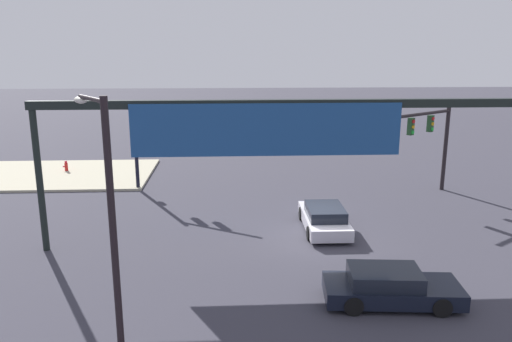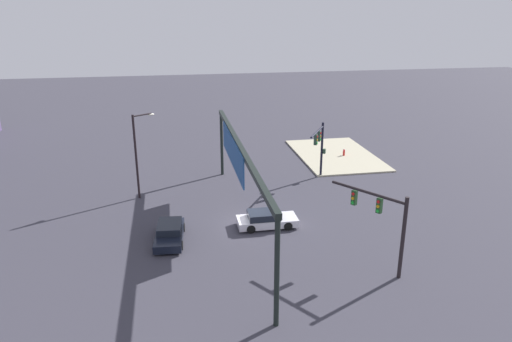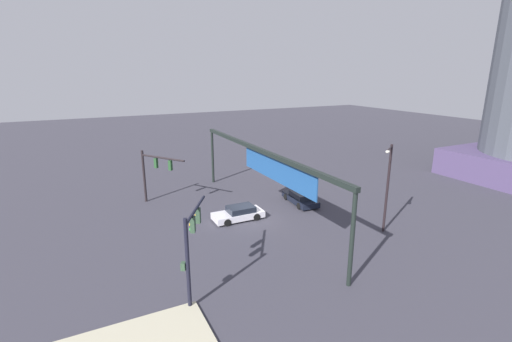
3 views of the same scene
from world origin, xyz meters
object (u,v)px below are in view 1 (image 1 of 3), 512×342
object	(u,v)px
sedan_car_waiting_far	(390,287)
fire_hydrant_on_curb	(66,166)
traffic_signal_near_corner	(149,132)
streetlamp_curved_arm	(108,209)
traffic_signal_opposite_side	(433,133)
sedan_car_approaching	(324,218)

from	to	relation	value
sedan_car_waiting_far	fire_hydrant_on_curb	size ratio (longest dim) A/B	6.64
traffic_signal_near_corner	fire_hydrant_on_curb	xyz separation A→B (m)	(6.60, -5.00, -3.16)
traffic_signal_near_corner	streetlamp_curved_arm	bearing A→B (deg)	-53.90
traffic_signal_opposite_side	streetlamp_curved_arm	distance (m)	21.34
streetlamp_curved_arm	sedan_car_waiting_far	world-z (taller)	streetlamp_curved_arm
fire_hydrant_on_curb	traffic_signal_near_corner	bearing A→B (deg)	142.85
traffic_signal_opposite_side	fire_hydrant_on_curb	xyz separation A→B (m)	(23.06, -6.22, -3.15)
streetlamp_curved_arm	sedan_car_approaching	xyz separation A→B (m)	(-7.72, -9.42, -3.67)
traffic_signal_near_corner	traffic_signal_opposite_side	xyz separation A→B (m)	(-16.46, 1.22, -0.01)
traffic_signal_near_corner	traffic_signal_opposite_side	distance (m)	16.50
sedan_car_waiting_far	fire_hydrant_on_curb	distance (m)	25.36
streetlamp_curved_arm	sedan_car_waiting_far	size ratio (longest dim) A/B	1.55
traffic_signal_opposite_side	sedan_car_waiting_far	bearing A→B (deg)	29.43
sedan_car_waiting_far	traffic_signal_opposite_side	bearing A→B (deg)	68.60
traffic_signal_near_corner	streetlamp_curved_arm	world-z (taller)	streetlamp_curved_arm
traffic_signal_opposite_side	sedan_car_approaching	bearing A→B (deg)	3.88
traffic_signal_opposite_side	traffic_signal_near_corner	bearing A→B (deg)	-38.46
sedan_car_approaching	sedan_car_waiting_far	distance (m)	7.20
traffic_signal_near_corner	sedan_car_approaching	bearing A→B (deg)	-6.08
fire_hydrant_on_curb	sedan_car_approaching	bearing A→B (deg)	142.84
traffic_signal_opposite_side	fire_hydrant_on_curb	size ratio (longest dim) A/B	7.43
traffic_signal_near_corner	streetlamp_curved_arm	xyz separation A→B (m)	(-1.44, 16.36, 0.60)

